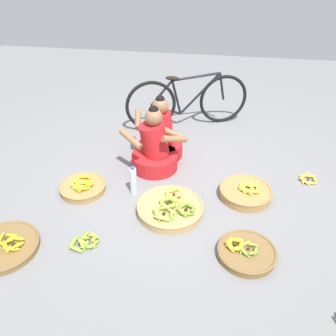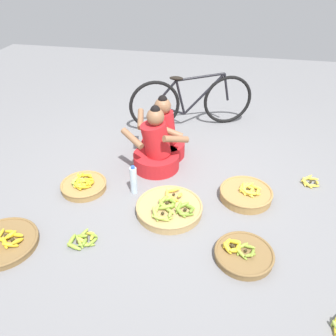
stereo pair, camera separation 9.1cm
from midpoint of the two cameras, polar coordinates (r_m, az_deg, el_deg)
name	(u,v)px [view 1 (the left image)]	position (r m, az deg, el deg)	size (l,w,h in m)	color
ground_plane	(171,185)	(3.65, -0.20, -2.83)	(10.00, 10.00, 0.00)	slate
vendor_woman_front	(154,150)	(3.80, -2.96, 3.10)	(0.74, 0.53, 0.76)	red
vendor_woman_behind	(160,137)	(4.04, -1.92, 5.14)	(0.62, 0.52, 0.76)	red
bicycle_leaning	(188,101)	(4.71, 2.74, 11.06)	(1.59, 0.69, 0.73)	black
banana_basket_near_bicycle	(83,187)	(3.66, -14.75, -3.08)	(0.48, 0.48, 0.15)	#A87F47
banana_basket_back_left	(246,252)	(2.96, 12.06, -13.59)	(0.49, 0.49, 0.13)	brown
banana_basket_front_center	(170,208)	(3.28, -0.43, -6.70)	(0.64, 0.64, 0.16)	tan
banana_basket_mid_right	(246,192)	(3.54, 12.12, -3.98)	(0.53, 0.53, 0.17)	#A87F47
banana_basket_front_right	(3,247)	(3.27, -26.64, -11.70)	(0.59, 0.59, 0.14)	brown
loose_bananas_mid_left	(85,242)	(3.09, -14.53, -11.82)	(0.25, 0.24, 0.09)	#8CAD38
loose_bananas_back_center	(308,179)	(3.98, 21.71, -1.73)	(0.20, 0.21, 0.08)	yellow
water_bottle	(133,181)	(3.48, -6.56, -2.15)	(0.07, 0.07, 0.32)	silver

